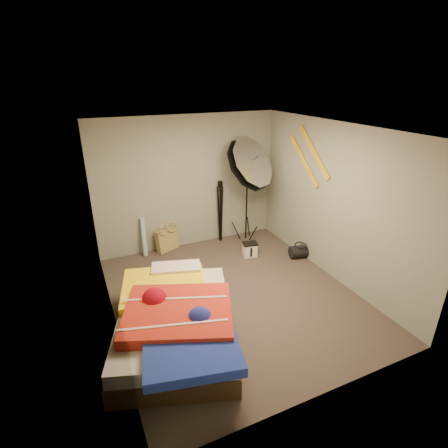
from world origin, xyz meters
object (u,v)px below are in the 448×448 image
bed (176,320)px  photo_umbrella (248,165)px  wrapping_roll (144,237)px  duffel_bag (300,252)px  camera_tripod (220,207)px  tote_bag (167,240)px  camera_case (250,250)px

bed → photo_umbrella: size_ratio=1.10×
wrapping_roll → bed: wrapping_roll is taller
duffel_bag → photo_umbrella: size_ratio=0.17×
camera_tripod → bed: bearing=-124.8°
tote_bag → bed: bearing=-126.2°
duffel_bag → camera_tripod: camera_tripod is taller
wrapping_roll → photo_umbrella: (1.96, -0.34, 1.22)m
wrapping_roll → photo_umbrella: photo_umbrella is taller
duffel_bag → camera_tripod: size_ratio=0.30×
tote_bag → bed: size_ratio=0.18×
camera_tripod → tote_bag: bearing=178.8°
photo_umbrella → camera_case: bearing=-109.7°
tote_bag → wrapping_roll: size_ratio=0.60×
wrapping_roll → bed: 2.45m
wrapping_roll → duffel_bag: size_ratio=1.90×
camera_tripod → wrapping_roll: bearing=179.1°
bed → camera_tripod: bearing=55.2°
camera_case → duffel_bag: 0.93m
camera_case → photo_umbrella: (0.19, 0.53, 1.46)m
bed → duffel_bag: bearing=23.0°
wrapping_roll → camera_tripod: bearing=-0.9°
photo_umbrella → camera_tripod: (-0.41, 0.31, -0.87)m
duffel_bag → camera_tripod: (-1.05, 1.27, 0.60)m
wrapping_roll → photo_umbrella: 2.33m
duffel_bag → camera_tripod: bearing=140.9°
wrapping_roll → camera_tripod: (1.54, -0.02, 0.36)m
bed → wrapping_roll: bearing=86.7°
wrapping_roll → camera_case: (1.77, -0.87, -0.24)m
tote_bag → camera_case: (1.34, -0.87, -0.09)m
camera_case → bed: 2.49m
duffel_bag → tote_bag: bearing=160.5°
photo_umbrella → bed: bearing=-134.8°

